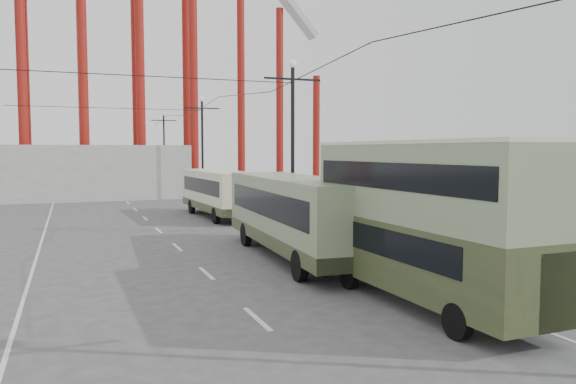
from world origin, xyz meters
name	(u,v)px	position (x,y,z in m)	size (l,w,h in m)	color
ground	(363,367)	(0.00, 0.00, 0.00)	(160.00, 160.00, 0.00)	#474749
road_markings	(167,236)	(-0.86, 19.70, 0.01)	(12.52, 120.00, 0.01)	silver
lamp_post_mid	(293,147)	(5.60, 18.00, 4.68)	(3.20, 0.44, 9.32)	black
lamp_post_far	(202,149)	(5.60, 40.00, 4.68)	(3.20, 0.44, 9.32)	black
lamp_post_distant	(164,149)	(5.60, 62.00, 4.68)	(3.20, 0.44, 9.32)	black
fairground_shed	(65,172)	(-6.00, 47.00, 2.50)	(22.00, 10.00, 5.00)	#9E9E99
double_decker_bus	(422,214)	(3.88, 3.56, 2.69)	(2.44, 8.97, 4.79)	#323F22
single_decker_green	(295,213)	(3.16, 11.56, 1.92)	(3.38, 12.14, 3.40)	gray
single_decker_cream	(218,191)	(3.74, 26.91, 1.77)	(2.99, 10.20, 3.14)	beige
pedestrian	(328,250)	(2.95, 7.92, 0.95)	(0.69, 0.45, 1.89)	black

